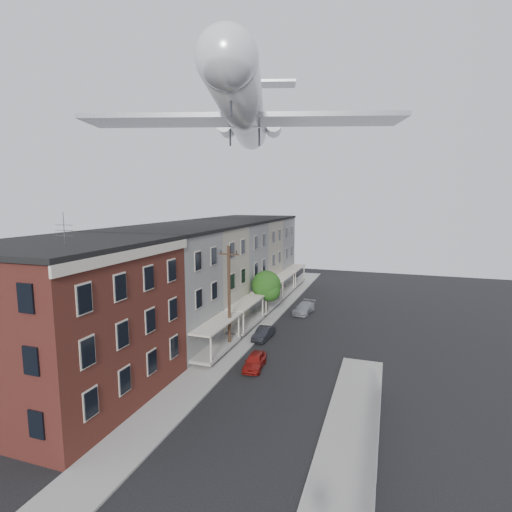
{
  "coord_description": "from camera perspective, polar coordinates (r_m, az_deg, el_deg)",
  "views": [
    {
      "loc": [
        7.1,
        -12.44,
        12.88
      ],
      "look_at": [
        0.29,
        7.71,
        9.82
      ],
      "focal_mm": 28.0,
      "sensor_mm": 36.0,
      "label": 1
    }
  ],
  "objects": [
    {
      "name": "curb_left",
      "position": [
        40.2,
        1.61,
        -10.4
      ],
      "size": [
        0.15,
        62.0,
        0.14
      ],
      "primitive_type": "cube",
      "color": "gray",
      "rests_on": "ground"
    },
    {
      "name": "chainlink_fence",
      "position": [
        21.1,
        16.9,
        -26.48
      ],
      "size": [
        0.06,
        18.06,
        1.9
      ],
      "color": "gray",
      "rests_on": "ground"
    },
    {
      "name": "car_mid",
      "position": [
        37.52,
        1.07,
        -11.0
      ],
      "size": [
        1.37,
        3.43,
        1.11
      ],
      "primitive_type": "imported",
      "rotation": [
        0.0,
        0.0,
        -0.06
      ],
      "color": "black",
      "rests_on": "ground"
    },
    {
      "name": "corner_building",
      "position": [
        28.32,
        -25.04,
        -8.42
      ],
      "size": [
        10.31,
        12.3,
        12.15
      ],
      "color": "#361211",
      "rests_on": "ground"
    },
    {
      "name": "car_far",
      "position": [
        45.93,
        6.89,
        -7.38
      ],
      "size": [
        2.2,
        4.34,
        1.21
      ],
      "primitive_type": "imported",
      "rotation": [
        0.0,
        0.0,
        -0.13
      ],
      "color": "gray",
      "rests_on": "ground"
    },
    {
      "name": "airplane",
      "position": [
        37.36,
        -1.69,
        19.91
      ],
      "size": [
        26.32,
        30.11,
        8.7
      ],
      "color": "white",
      "rests_on": "ground"
    },
    {
      "name": "street_tree",
      "position": [
        43.26,
        1.61,
        -4.41
      ],
      "size": [
        3.22,
        3.2,
        5.2
      ],
      "color": "black",
      "rests_on": "ground"
    },
    {
      "name": "curb_right",
      "position": [
        22.66,
        8.55,
        -26.35
      ],
      "size": [
        0.15,
        26.0,
        0.14
      ],
      "primitive_type": "cube",
      "color": "gray",
      "rests_on": "ground"
    },
    {
      "name": "utility_pole",
      "position": [
        33.99,
        -3.86,
        -5.81
      ],
      "size": [
        1.8,
        0.26,
        9.0
      ],
      "color": "black",
      "rests_on": "ground"
    },
    {
      "name": "sidewalk_right",
      "position": [
        22.52,
        12.61,
        -26.74
      ],
      "size": [
        3.0,
        26.0,
        0.12
      ],
      "primitive_type": "cube",
      "color": "gray",
      "rests_on": "ground"
    },
    {
      "name": "row_house_e",
      "position": [
        60.54,
        0.18,
        0.83
      ],
      "size": [
        11.98,
        7.0,
        10.3
      ],
      "color": "slate",
      "rests_on": "ground"
    },
    {
      "name": "row_house_b",
      "position": [
        41.41,
        -9.1,
        -2.71
      ],
      "size": [
        11.98,
        7.0,
        10.3
      ],
      "color": "gray",
      "rests_on": "ground"
    },
    {
      "name": "sidewalk_left",
      "position": [
        40.63,
        -0.37,
        -10.21
      ],
      "size": [
        3.0,
        62.0,
        0.12
      ],
      "primitive_type": "cube",
      "color": "gray",
      "rests_on": "ground"
    },
    {
      "name": "row_house_a",
      "position": [
        35.51,
        -14.37,
        -4.69
      ],
      "size": [
        11.98,
        7.0,
        10.3
      ],
      "color": "slate",
      "rests_on": "ground"
    },
    {
      "name": "row_house_d",
      "position": [
        54.01,
        -2.18,
        -0.08
      ],
      "size": [
        11.98,
        7.0,
        10.3
      ],
      "color": "gray",
      "rests_on": "ground"
    },
    {
      "name": "row_house_c",
      "position": [
        47.62,
        -5.18,
        -1.22
      ],
      "size": [
        11.98,
        7.0,
        10.3
      ],
      "color": "slate",
      "rests_on": "ground"
    },
    {
      "name": "car_near",
      "position": [
        31.55,
        -0.2,
        -14.78
      ],
      "size": [
        1.65,
        3.47,
        1.15
      ],
      "primitive_type": "imported",
      "rotation": [
        0.0,
        0.0,
        0.09
      ],
      "color": "maroon",
      "rests_on": "ground"
    }
  ]
}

